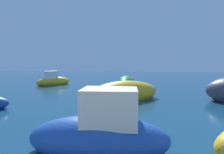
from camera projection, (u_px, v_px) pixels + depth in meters
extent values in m
ellipsoid|color=#197233|center=(126.00, 83.00, 16.84)|extent=(1.49, 4.09, 1.29)
cube|color=brown|center=(126.00, 78.00, 16.80)|extent=(1.15, 0.83, 0.08)
ellipsoid|color=gold|center=(125.00, 93.00, 11.18)|extent=(4.48, 3.86, 1.46)
cube|color=brown|center=(125.00, 85.00, 11.14)|extent=(1.47, 1.56, 0.08)
ellipsoid|color=#1E479E|center=(98.00, 139.00, 4.73)|extent=(3.62, 1.60, 1.17)
cube|color=beige|center=(110.00, 107.00, 4.64)|extent=(1.41, 1.06, 0.92)
ellipsoid|color=gold|center=(54.00, 82.00, 18.46)|extent=(2.96, 3.27, 1.02)
cube|color=white|center=(51.00, 75.00, 18.24)|extent=(1.30, 1.38, 0.76)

